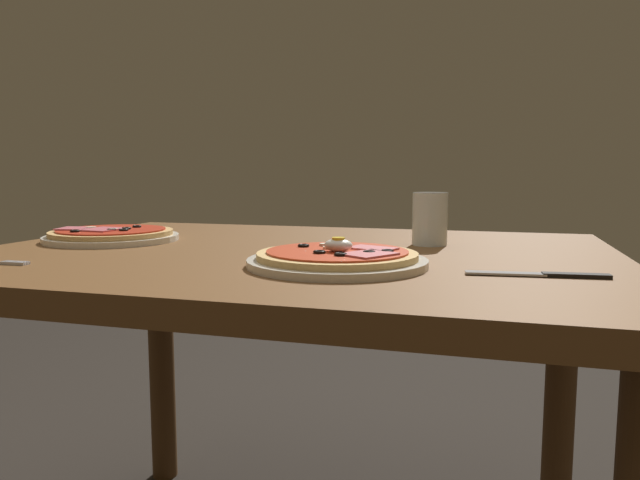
# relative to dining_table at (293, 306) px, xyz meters

# --- Properties ---
(dining_table) EXTENTS (1.17, 0.89, 0.73)m
(dining_table) POSITION_rel_dining_table_xyz_m (0.00, 0.00, 0.00)
(dining_table) COLOR brown
(dining_table) RESTS_ON ground
(pizza_foreground) EXTENTS (0.28, 0.28, 0.05)m
(pizza_foreground) POSITION_rel_dining_table_xyz_m (0.13, -0.17, 0.12)
(pizza_foreground) COLOR silver
(pizza_foreground) RESTS_ON dining_table
(pizza_across_left) EXTENTS (0.28, 0.28, 0.03)m
(pizza_across_left) POSITION_rel_dining_table_xyz_m (-0.41, 0.02, 0.12)
(pizza_across_left) COLOR silver
(pizza_across_left) RESTS_ON dining_table
(water_glass_near) EXTENTS (0.07, 0.07, 0.11)m
(water_glass_near) POSITION_rel_dining_table_xyz_m (0.24, 0.14, 0.15)
(water_glass_near) COLOR silver
(water_glass_near) RESTS_ON dining_table
(knife) EXTENTS (0.20, 0.04, 0.01)m
(knife) POSITION_rel_dining_table_xyz_m (0.44, -0.17, 0.11)
(knife) COLOR silver
(knife) RESTS_ON dining_table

